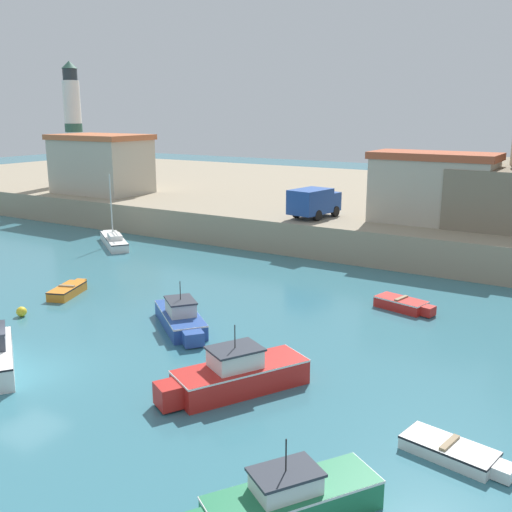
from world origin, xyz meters
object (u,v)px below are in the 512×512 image
object	(u,v)px
sailboat_white_0	(114,240)
mooring_buoy	(22,312)
motorboat_red_3	(236,374)
harbor_shed_near_wharf	(433,188)
truck_on_quay	(314,202)
lighthouse	(73,125)
dinghy_white_5	(453,451)
dinghy_red_2	(403,304)
dinghy_orange_1	(68,290)
harbor_shed_mid_row	(101,164)
motorboat_green_6	(288,500)
motorboat_blue_4	(181,318)

from	to	relation	value
sailboat_white_0	mooring_buoy	world-z (taller)	sailboat_white_0
motorboat_red_3	harbor_shed_near_wharf	xyz separation A→B (m)	(-0.01, 25.37, 4.30)
mooring_buoy	truck_on_quay	bearing A→B (deg)	74.79
lighthouse	harbor_shed_near_wharf	size ratio (longest dim) A/B	1.49
truck_on_quay	dinghy_white_5	bearing A→B (deg)	-55.13
mooring_buoy	harbor_shed_near_wharf	distance (m)	28.33
dinghy_red_2	harbor_shed_near_wharf	world-z (taller)	harbor_shed_near_wharf
dinghy_orange_1	dinghy_white_5	xyz separation A→B (m)	(22.91, -5.30, -0.05)
harbor_shed_mid_row	truck_on_quay	size ratio (longest dim) A/B	2.00
sailboat_white_0	motorboat_green_6	distance (m)	34.34
motorboat_green_6	truck_on_quay	distance (m)	31.37
sailboat_white_0	motorboat_red_3	xyz separation A→B (m)	(21.88, -15.77, 0.22)
dinghy_red_2	motorboat_green_6	world-z (taller)	motorboat_green_6
motorboat_blue_4	truck_on_quay	size ratio (longest dim) A/B	1.08
motorboat_green_6	dinghy_orange_1	bearing A→B (deg)	152.54
lighthouse	truck_on_quay	xyz separation A→B (m)	(31.94, -5.87, -5.07)
motorboat_green_6	lighthouse	size ratio (longest dim) A/B	0.39
motorboat_blue_4	dinghy_orange_1	bearing A→B (deg)	174.80
motorboat_red_3	harbor_shed_mid_row	distance (m)	40.72
lighthouse	truck_on_quay	distance (m)	32.87
motorboat_blue_4	mooring_buoy	bearing A→B (deg)	-159.56
dinghy_red_2	motorboat_red_3	xyz separation A→B (m)	(-2.35, -12.46, 0.33)
dinghy_orange_1	motorboat_green_6	size ratio (longest dim) A/B	0.65
motorboat_green_6	mooring_buoy	bearing A→B (deg)	161.00
dinghy_orange_1	sailboat_white_0	bearing A→B (deg)	123.17
harbor_shed_mid_row	truck_on_quay	xyz separation A→B (m)	(23.94, -1.88, -1.61)
motorboat_blue_4	motorboat_green_6	xyz separation A→B (m)	(11.12, -9.57, 0.01)
harbor_shed_near_wharf	truck_on_quay	world-z (taller)	harbor_shed_near_wharf
motorboat_blue_4	lighthouse	xyz separation A→B (m)	(-34.04, 24.58, 8.17)
motorboat_red_3	motorboat_blue_4	xyz separation A→B (m)	(-5.97, 4.16, -0.12)
dinghy_red_2	harbor_shed_mid_row	xyz separation A→B (m)	(-34.36, 12.28, 4.93)
dinghy_red_2	lighthouse	xyz separation A→B (m)	(-42.36, 16.27, 8.38)
sailboat_white_0	dinghy_red_2	distance (m)	24.45
dinghy_red_2	motorboat_red_3	bearing A→B (deg)	-100.67
mooring_buoy	truck_on_quay	distance (m)	22.73
motorboat_blue_4	mooring_buoy	distance (m)	8.55
sailboat_white_0	dinghy_white_5	bearing A→B (deg)	-28.26
harbor_shed_near_wharf	motorboat_green_6	bearing A→B (deg)	-80.48
dinghy_white_5	harbor_shed_mid_row	xyz separation A→B (m)	(-40.11, 25.09, 5.00)
dinghy_white_5	mooring_buoy	size ratio (longest dim) A/B	6.65
mooring_buoy	harbor_shed_mid_row	distance (m)	30.10
motorboat_red_3	motorboat_blue_4	world-z (taller)	motorboat_red_3
dinghy_orange_1	motorboat_blue_4	size ratio (longest dim) A/B	0.67
dinghy_white_5	mooring_buoy	world-z (taller)	mooring_buoy
motorboat_blue_4	harbor_shed_near_wharf	world-z (taller)	harbor_shed_near_wharf
motorboat_green_6	harbor_shed_mid_row	xyz separation A→B (m)	(-37.16, 30.16, 4.70)
dinghy_orange_1	lighthouse	bearing A→B (deg)	136.67
dinghy_white_5	lighthouse	bearing A→B (deg)	148.85
motorboat_blue_4	dinghy_red_2	bearing A→B (deg)	44.96
dinghy_orange_1	lighthouse	distance (m)	35.65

